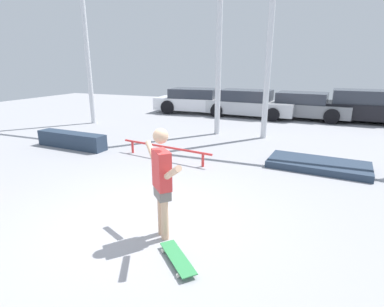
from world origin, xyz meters
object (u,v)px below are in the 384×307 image
at_px(grind_box, 72,140).
at_px(parked_car_black, 361,107).
at_px(parked_car_silver, 248,104).
at_px(parked_car_grey, 304,106).
at_px(grind_rail, 165,148).
at_px(skateboarder, 162,178).
at_px(parked_car_white, 196,101).
at_px(skateboard, 178,258).
at_px(manual_pad, 318,165).

xyz_separation_m(grind_box, parked_car_black, (8.91, 8.41, 0.45)).
xyz_separation_m(parked_car_silver, parked_car_grey, (2.63, 0.34, -0.02)).
bearing_deg(parked_car_grey, grind_rail, -105.85).
relative_size(skateboarder, parked_car_white, 0.37).
bearing_deg(grind_rail, parked_car_grey, 68.68).
distance_m(skateboard, parked_car_silver, 12.01).
xyz_separation_m(skateboard, parked_car_white, (-4.41, 12.01, 0.58)).
distance_m(skateboarder, manual_pad, 4.88).
distance_m(skateboard, grind_box, 6.77).
bearing_deg(manual_pad, grind_rail, -168.45).
bearing_deg(parked_car_grey, parked_car_black, 8.79).
bearing_deg(skateboard, skateboarder, 176.24).
relative_size(skateboarder, parked_car_grey, 0.40).
bearing_deg(parked_car_grey, grind_box, -122.72).
height_order(grind_rail, parked_car_white, parked_car_white).
relative_size(parked_car_white, parked_car_grey, 1.08).
distance_m(manual_pad, parked_car_black, 7.81).
bearing_deg(grind_rail, manual_pad, 11.55).
relative_size(grind_rail, parked_car_silver, 0.63).
height_order(skateboarder, parked_car_black, skateboarder).
bearing_deg(parked_car_silver, manual_pad, -60.87).
height_order(parked_car_white, parked_car_silver, parked_car_silver).
distance_m(parked_car_silver, parked_car_black, 5.06).
xyz_separation_m(parked_car_white, parked_car_silver, (2.80, -0.12, -0.01)).
relative_size(grind_box, parked_car_black, 0.61).
relative_size(grind_rail, parked_car_grey, 0.69).
distance_m(skateboard, parked_car_grey, 12.29).
relative_size(skateboard, grind_box, 0.30).
relative_size(skateboard, parked_car_black, 0.18).
relative_size(parked_car_white, parked_car_silver, 0.99).
xyz_separation_m(grind_rail, parked_car_grey, (3.22, 8.26, 0.30)).
xyz_separation_m(skateboard, grind_rail, (-2.20, 3.97, 0.24)).
bearing_deg(grind_rail, grind_box, -179.78).
distance_m(skateboard, parked_car_white, 12.81).
bearing_deg(parked_car_black, parked_car_white, -175.39).
bearing_deg(skateboard, grind_rail, 162.23).
bearing_deg(parked_car_black, grind_rail, -121.87).
xyz_separation_m(grind_box, parked_car_grey, (6.51, 8.27, 0.37)).
relative_size(manual_pad, grind_rail, 0.83).
bearing_deg(parked_car_white, parked_car_grey, -1.77).
xyz_separation_m(grind_rail, parked_car_silver, (0.59, 7.91, 0.33)).
bearing_deg(parked_car_black, skateboard, -103.51).
bearing_deg(parked_car_white, parked_car_silver, -6.64).
xyz_separation_m(parked_car_white, parked_car_black, (7.84, 0.36, 0.05)).
bearing_deg(skateboard, parked_car_white, 153.36).
distance_m(skateboarder, parked_car_silver, 11.45).
bearing_deg(parked_car_silver, parked_car_black, 9.55).
height_order(skateboard, grind_box, grind_box).
relative_size(skateboarder, grind_box, 0.69).
distance_m(grind_rail, parked_car_black, 10.12).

